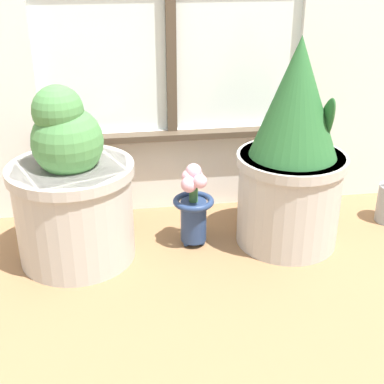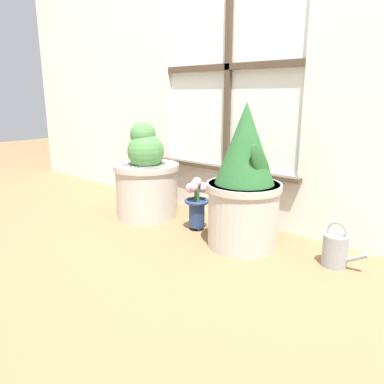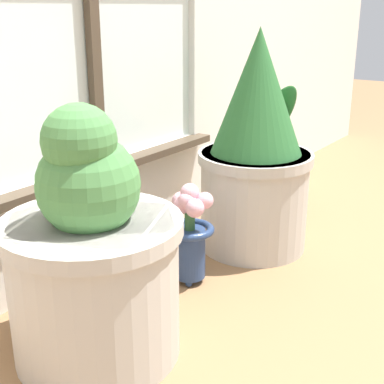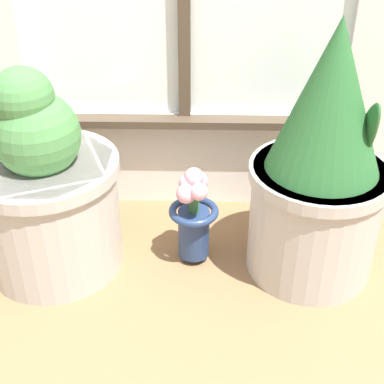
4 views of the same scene
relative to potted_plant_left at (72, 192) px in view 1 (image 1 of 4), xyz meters
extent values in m
plane|color=olive|center=(0.37, -0.23, -0.24)|extent=(10.00, 10.00, 0.00)
cube|color=silver|center=(0.37, 0.35, -0.08)|extent=(0.97, 0.05, 0.32)
cube|color=#4C3D2D|center=(0.37, 0.30, 0.07)|extent=(1.03, 0.06, 0.02)
cylinder|color=#B7B2A8|center=(0.00, 0.00, -0.07)|extent=(0.38, 0.38, 0.33)
cylinder|color=#B7B2A8|center=(0.00, 0.00, 0.08)|extent=(0.41, 0.41, 0.03)
cylinder|color=#38281E|center=(0.00, 0.00, 0.09)|extent=(0.35, 0.35, 0.01)
sphere|color=#477F42|center=(0.00, 0.00, 0.17)|extent=(0.22, 0.22, 0.22)
sphere|color=#477F42|center=(-0.02, 0.00, 0.27)|extent=(0.16, 0.16, 0.16)
ellipsoid|color=#477F42|center=(0.07, 0.00, 0.16)|extent=(0.03, 0.15, 0.17)
cylinder|color=#B7B2A8|center=(0.73, 0.00, -0.08)|extent=(0.35, 0.35, 0.33)
cylinder|color=#B7B2A8|center=(0.73, 0.00, 0.07)|extent=(0.37, 0.37, 0.03)
cylinder|color=#38281E|center=(0.73, 0.00, 0.08)|extent=(0.32, 0.32, 0.01)
cone|color=#28602D|center=(0.73, 0.00, 0.28)|extent=(0.29, 0.29, 0.39)
ellipsoid|color=#28602D|center=(0.83, -0.01, 0.19)|extent=(0.05, 0.22, 0.27)
sphere|color=navy|center=(0.40, 0.05, -0.23)|extent=(0.02, 0.02, 0.02)
sphere|color=navy|center=(0.37, 0.00, -0.23)|extent=(0.02, 0.02, 0.02)
sphere|color=navy|center=(0.43, 0.00, -0.23)|extent=(0.02, 0.02, 0.02)
cylinder|color=navy|center=(0.40, 0.02, -0.15)|extent=(0.09, 0.09, 0.15)
torus|color=navy|center=(0.40, 0.02, -0.07)|extent=(0.14, 0.14, 0.02)
cylinder|color=#386633|center=(0.40, 0.02, -0.03)|extent=(0.03, 0.03, 0.08)
sphere|color=#DB9EAD|center=(0.40, 0.02, 0.04)|extent=(0.05, 0.05, 0.05)
sphere|color=#DB9EAD|center=(0.41, 0.06, 0.00)|extent=(0.06, 0.06, 0.06)
sphere|color=#DB9EAD|center=(0.39, 0.04, 0.00)|extent=(0.05, 0.05, 0.05)
sphere|color=#DB9EAD|center=(0.38, 0.02, 0.02)|extent=(0.05, 0.05, 0.05)
sphere|color=#DB9EAD|center=(0.38, -0.01, 0.01)|extent=(0.05, 0.05, 0.05)
sphere|color=#DB9EAD|center=(0.42, -0.02, 0.02)|extent=(0.05, 0.05, 0.05)
camera|label=1|loc=(0.15, -1.61, 0.74)|focal=50.00mm
camera|label=2|loc=(1.74, -1.51, 0.51)|focal=35.00mm
camera|label=3|loc=(-0.75, -0.81, 0.53)|focal=50.00mm
camera|label=4|loc=(0.42, -1.21, 0.79)|focal=50.00mm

